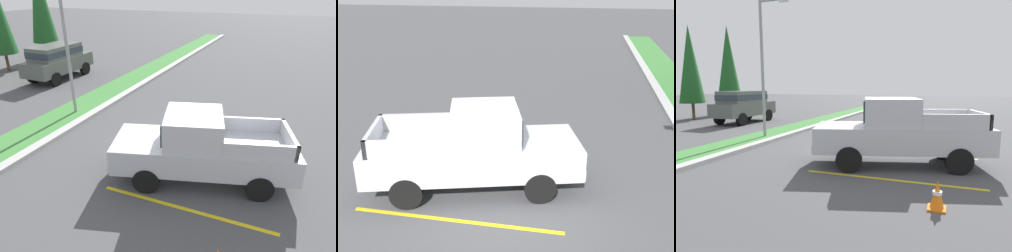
{
  "view_description": "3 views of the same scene",
  "coord_description": "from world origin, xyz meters",
  "views": [
    {
      "loc": [
        -7.93,
        -2.98,
        5.34
      ],
      "look_at": [
        -0.36,
        0.17,
        1.49
      ],
      "focal_mm": 32.01,
      "sensor_mm": 36.0,
      "label": 1
    },
    {
      "loc": [
        7.97,
        1.51,
        5.04
      ],
      "look_at": [
        -1.41,
        -0.34,
        1.34
      ],
      "focal_mm": 41.73,
      "sensor_mm": 36.0,
      "label": 2
    },
    {
      "loc": [
        -9.48,
        -2.35,
        2.5
      ],
      "look_at": [
        -1.12,
        0.63,
        1.25
      ],
      "focal_mm": 31.18,
      "sensor_mm": 36.0,
      "label": 3
    }
  ],
  "objects": [
    {
      "name": "parking_line_far",
      "position": [
        1.07,
        -0.99,
        0.0
      ],
      "size": [
        0.12,
        4.8,
        0.01
      ],
      "primitive_type": "cube",
      "color": "yellow",
      "rests_on": "ground"
    },
    {
      "name": "traffic_cone",
      "position": [
        -3.55,
        -2.23,
        0.29
      ],
      "size": [
        0.36,
        0.36,
        0.6
      ],
      "color": "orange",
      "rests_on": "ground"
    },
    {
      "name": "ground_plane",
      "position": [
        0.0,
        0.0,
        0.0
      ],
      "size": [
        120.0,
        120.0,
        0.0
      ],
      "primitive_type": "plane",
      "color": "#4C4C4F"
    },
    {
      "name": "pickup_truck_main",
      "position": [
        -0.49,
        -0.94,
        1.04
      ],
      "size": [
        3.25,
        5.54,
        2.1
      ],
      "color": "black",
      "rests_on": "ground"
    },
    {
      "name": "parking_line_near",
      "position": [
        -2.03,
        -0.99,
        0.0
      ],
      "size": [
        0.12,
        4.8,
        0.01
      ],
      "primitive_type": "cube",
      "color": "yellow",
      "rests_on": "ground"
    }
  ]
}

